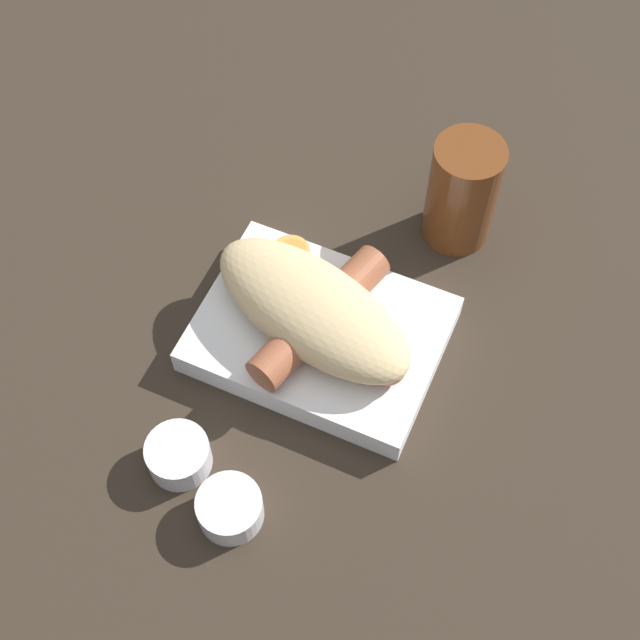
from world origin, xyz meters
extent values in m
plane|color=#33281E|center=(0.00, 0.00, 0.00)|extent=(3.00, 3.00, 0.00)
cube|color=white|center=(0.00, 0.00, 0.01)|extent=(0.20, 0.15, 0.03)
ellipsoid|color=#DBBC84|center=(0.01, 0.00, 0.05)|extent=(0.21, 0.13, 0.05)
cylinder|color=#9E5638|center=(0.00, 0.00, 0.04)|extent=(0.07, 0.15, 0.03)
sphere|color=#9E5638|center=(0.07, -0.02, 0.04)|extent=(0.03, 0.03, 0.03)
sphere|color=#9E5638|center=(-0.07, 0.02, 0.04)|extent=(0.03, 0.03, 0.03)
cylinder|color=orange|center=(0.05, -0.02, 0.03)|extent=(0.05, 0.05, 0.00)
cylinder|color=orange|center=(0.05, -0.06, 0.03)|extent=(0.03, 0.03, 0.00)
cylinder|color=#F99E4C|center=(0.08, -0.03, 0.03)|extent=(0.04, 0.04, 0.00)
cylinder|color=#F99E4C|center=(0.05, -0.06, 0.03)|extent=(0.04, 0.04, 0.00)
cylinder|color=#F99E4C|center=(0.04, -0.03, 0.03)|extent=(0.03, 0.03, 0.00)
torus|color=silver|center=(0.07, -0.03, 0.03)|extent=(0.04, 0.04, 0.01)
cylinder|color=white|center=(0.06, 0.15, 0.01)|extent=(0.05, 0.05, 0.03)
cylinder|color=gold|center=(0.06, 0.15, 0.01)|extent=(0.04, 0.04, 0.01)
cylinder|color=white|center=(0.00, 0.17, 0.01)|extent=(0.05, 0.05, 0.03)
cylinder|color=#4C662D|center=(0.00, 0.17, 0.01)|extent=(0.04, 0.04, 0.01)
cylinder|color=brown|center=(-0.07, -0.16, 0.05)|extent=(0.06, 0.06, 0.11)
camera|label=1|loc=(-0.15, 0.35, 0.67)|focal=50.00mm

